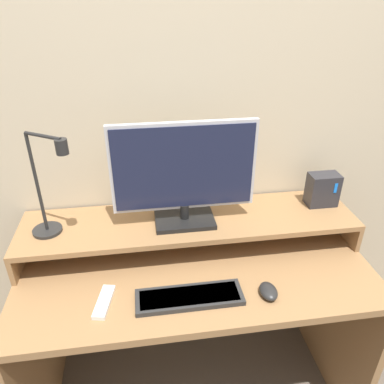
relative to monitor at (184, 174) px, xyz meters
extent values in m
cube|color=beige|center=(0.02, 0.20, 0.17)|extent=(6.00, 0.05, 2.50)
cube|color=olive|center=(0.02, -0.14, -0.35)|extent=(1.33, 0.61, 0.03)
cube|color=olive|center=(-0.63, -0.14, -0.72)|extent=(0.03, 0.61, 0.72)
cube|color=olive|center=(0.67, -0.14, -0.72)|extent=(0.03, 0.61, 0.72)
cube|color=olive|center=(-0.63, 0.01, -0.28)|extent=(0.02, 0.31, 0.10)
cube|color=olive|center=(0.68, 0.01, -0.28)|extent=(0.02, 0.31, 0.10)
cube|color=olive|center=(0.02, 0.01, -0.22)|extent=(1.33, 0.31, 0.02)
cube|color=black|center=(0.00, 0.00, -0.20)|extent=(0.23, 0.16, 0.02)
cylinder|color=black|center=(0.00, 0.00, -0.16)|extent=(0.04, 0.04, 0.06)
cube|color=#B7B7BC|center=(0.00, 0.00, 0.03)|extent=(0.54, 0.02, 0.34)
cube|color=#191E38|center=(0.00, -0.01, 0.03)|extent=(0.51, 0.01, 0.32)
cylinder|color=black|center=(-0.52, 0.01, -0.20)|extent=(0.11, 0.11, 0.01)
cylinder|color=black|center=(-0.52, 0.01, -0.01)|extent=(0.01, 0.01, 0.38)
cylinder|color=black|center=(-0.46, -0.03, 0.18)|extent=(0.13, 0.09, 0.01)
cylinder|color=black|center=(-0.40, -0.07, 0.16)|extent=(0.04, 0.04, 0.05)
cube|color=#28282D|center=(0.59, 0.05, -0.14)|extent=(0.12, 0.08, 0.14)
cube|color=#1972F2|center=(0.62, 0.01, -0.11)|extent=(0.01, 0.00, 0.04)
cube|color=#282828|center=(-0.02, -0.30, -0.32)|extent=(0.37, 0.11, 0.02)
cube|color=black|center=(-0.02, -0.30, -0.32)|extent=(0.34, 0.09, 0.01)
ellipsoid|color=black|center=(0.25, -0.32, -0.32)|extent=(0.06, 0.09, 0.03)
cube|color=white|center=(-0.31, -0.27, -0.32)|extent=(0.07, 0.15, 0.02)
camera|label=1|loc=(-0.15, -1.23, 0.61)|focal=35.00mm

